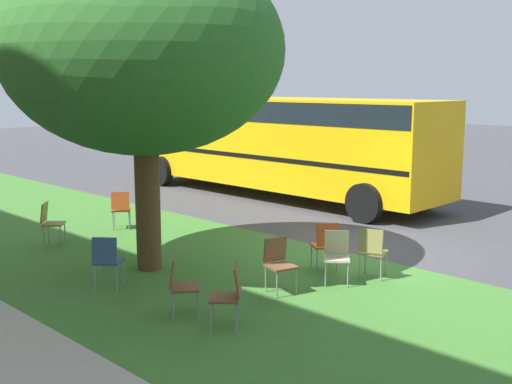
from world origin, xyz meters
TOP-DOWN VIEW (x-y plane):
  - ground at (0.00, 0.00)m, footprint 80.00×80.00m
  - grass_verge at (0.00, 3.20)m, footprint 48.00×6.00m
  - street_tree at (1.96, 3.58)m, footprint 4.83×4.83m
  - chair_0 at (1.49, 4.74)m, footprint 0.58×0.59m
  - chair_1 at (4.97, 2.20)m, footprint 0.58×0.58m
  - chair_2 at (-0.57, 2.91)m, footprint 0.52×0.51m
  - chair_3 at (-1.14, 4.50)m, footprint 0.59×0.59m
  - chair_4 at (4.80, 4.01)m, footprint 0.59×0.59m
  - chair_5 at (-0.32, 4.70)m, footprint 0.58×0.59m
  - chair_6 at (-1.22, 1.27)m, footprint 0.53×0.53m
  - chair_7 at (-0.37, 1.47)m, footprint 0.58×0.57m
  - chair_8 at (-0.94, 1.89)m, footprint 0.58×0.59m
  - school_bus at (5.41, -3.53)m, footprint 10.40×2.80m

SIDE VIEW (x-z plane):
  - ground at x=0.00m, z-range 0.00..0.00m
  - grass_verge at x=0.00m, z-range 0.00..0.01m
  - chair_0 at x=1.49m, z-range 0.08..0.96m
  - chair_1 at x=4.97m, z-range 0.08..0.96m
  - chair_2 at x=-0.57m, z-range 0.08..0.96m
  - chair_3 at x=-1.14m, z-range 0.08..0.96m
  - chair_4 at x=4.80m, z-range 0.08..0.96m
  - chair_5 at x=-0.32m, z-range 0.08..0.96m
  - chair_6 at x=-1.22m, z-range 0.08..0.96m
  - chair_7 at x=-0.37m, z-range 0.08..0.96m
  - chair_8 at x=-0.94m, z-range 0.08..0.96m
  - school_bus at x=5.41m, z-range 0.32..3.20m
  - street_tree at x=1.96m, z-range 1.01..6.64m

